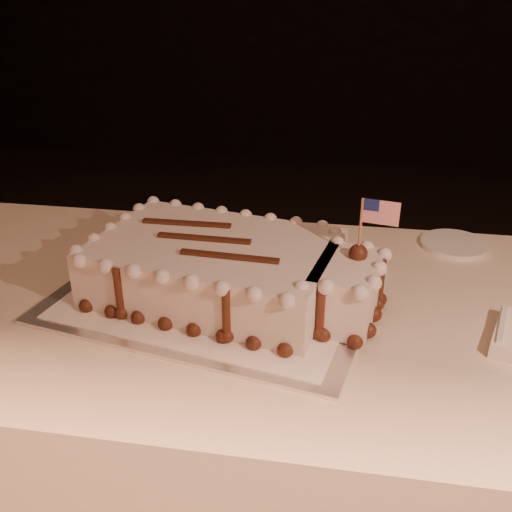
% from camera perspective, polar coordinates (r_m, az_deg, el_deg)
% --- Properties ---
extents(banquet_table, '(2.40, 0.80, 0.75)m').
position_cam_1_polar(banquet_table, '(1.34, 8.31, -18.95)').
color(banquet_table, beige).
rests_on(banquet_table, ground).
extents(cake_board, '(0.67, 0.56, 0.01)m').
position_cam_1_polar(cake_board, '(1.13, -4.00, -3.75)').
color(cake_board, silver).
rests_on(cake_board, banquet_table).
extents(doily, '(0.60, 0.50, 0.00)m').
position_cam_1_polar(doily, '(1.13, -4.01, -3.53)').
color(doily, white).
rests_on(doily, cake_board).
extents(sheet_cake, '(0.59, 0.40, 0.22)m').
position_cam_1_polar(sheet_cake, '(1.09, -2.58, -1.35)').
color(sheet_cake, silver).
rests_on(sheet_cake, doily).
extents(side_plate, '(0.15, 0.15, 0.01)m').
position_cam_1_polar(side_plate, '(1.40, 19.20, 1.11)').
color(side_plate, silver).
rests_on(side_plate, banquet_table).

